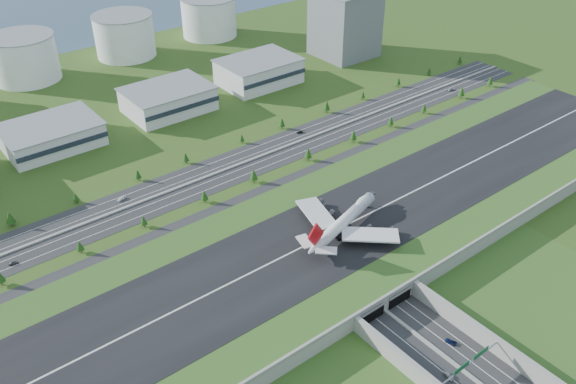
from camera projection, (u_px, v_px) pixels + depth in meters
ground at (312, 255)px, 302.43m from camera, size 1200.00×1200.00×0.00m
airfield_deck at (313, 249)px, 300.11m from camera, size 520.00×100.00×9.20m
underpass_road at (478, 376)px, 235.28m from camera, size 38.80×120.40×8.00m
sign_gantry_near at (471, 363)px, 236.21m from camera, size 38.70×0.70×9.80m
north_expressway at (210, 176)px, 364.77m from camera, size 560.00×36.00×0.12m
tree_row at (232, 162)px, 369.43m from camera, size 502.34×48.75×8.48m
hangar_mid_a at (51, 135)px, 392.03m from camera, size 58.00×42.00×15.00m
hangar_mid_b at (168, 99)px, 435.43m from camera, size 58.00×42.00×17.00m
hangar_mid_c at (259, 72)px, 476.24m from camera, size 58.00×42.00×19.00m
office_tower at (345, 23)px, 518.75m from camera, size 46.00×46.00×55.00m
fuel_tank_b at (25, 58)px, 478.25m from camera, size 50.00×50.00×35.00m
fuel_tank_c at (125, 36)px, 522.19m from camera, size 50.00×50.00×35.00m
fuel_tank_d at (209, 17)px, 566.14m from camera, size 50.00×50.00×35.00m
bay_water at (8, 19)px, 617.54m from camera, size 1200.00×260.00×0.06m
boeing_747 at (344, 221)px, 303.27m from camera, size 62.67×58.40×19.89m
car_0 at (449, 376)px, 238.51m from camera, size 2.83×5.28×1.71m
car_2 at (451, 342)px, 253.65m from camera, size 3.60×5.27×1.34m
car_4 at (13, 263)px, 295.98m from camera, size 4.46×2.33×1.45m
car_5 at (300, 132)px, 410.12m from camera, size 4.50×2.72×1.40m
car_6 at (451, 89)px, 468.99m from camera, size 6.43×3.61×1.70m
car_7 at (121, 199)px, 342.65m from camera, size 5.72×3.45×1.55m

